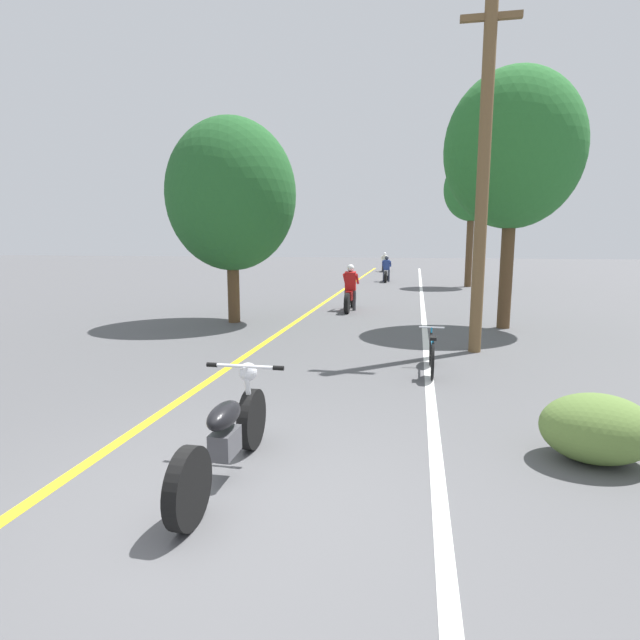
{
  "coord_description": "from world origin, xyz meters",
  "views": [
    {
      "loc": [
        1.51,
        -3.79,
        2.23
      ],
      "look_at": [
        -0.06,
        4.34,
        0.9
      ],
      "focal_mm": 28.0,
      "sensor_mm": 36.0,
      "label": 1
    }
  ],
  "objects_px": {
    "utility_pole": "(483,172)",
    "motorcycle_rider_lead": "(350,293)",
    "motorcycle_rider_mid": "(386,272)",
    "roadside_tree_right_near": "(513,150)",
    "motorcycle_rider_far": "(385,264)",
    "bicycle_parked": "(432,353)",
    "roadside_tree_right_far": "(472,190)",
    "motorcycle_foreground": "(227,436)",
    "roadside_tree_left": "(231,195)"
  },
  "relations": [
    {
      "from": "utility_pole",
      "to": "motorcycle_rider_lead",
      "type": "relative_size",
      "value": 3.16
    },
    {
      "from": "motorcycle_rider_mid",
      "to": "roadside_tree_right_near",
      "type": "bearing_deg",
      "value": -74.69
    },
    {
      "from": "motorcycle_rider_far",
      "to": "bicycle_parked",
      "type": "bearing_deg",
      "value": -84.77
    },
    {
      "from": "motorcycle_rider_mid",
      "to": "utility_pole",
      "type": "bearing_deg",
      "value": -80.68
    },
    {
      "from": "utility_pole",
      "to": "motorcycle_rider_mid",
      "type": "height_order",
      "value": "utility_pole"
    },
    {
      "from": "roadside_tree_right_near",
      "to": "motorcycle_rider_far",
      "type": "xyz_separation_m",
      "value": [
        -4.44,
        22.67,
        -3.87
      ]
    },
    {
      "from": "roadside_tree_right_far",
      "to": "motorcycle_rider_mid",
      "type": "bearing_deg",
      "value": 150.91
    },
    {
      "from": "roadside_tree_right_far",
      "to": "bicycle_parked",
      "type": "height_order",
      "value": "roadside_tree_right_far"
    },
    {
      "from": "motorcycle_rider_far",
      "to": "utility_pole",
      "type": "bearing_deg",
      "value": -82.42
    },
    {
      "from": "bicycle_parked",
      "to": "roadside_tree_right_far",
      "type": "bearing_deg",
      "value": 82.48
    },
    {
      "from": "motorcycle_rider_lead",
      "to": "motorcycle_rider_mid",
      "type": "bearing_deg",
      "value": 87.6
    },
    {
      "from": "roadside_tree_right_near",
      "to": "bicycle_parked",
      "type": "xyz_separation_m",
      "value": [
        -1.93,
        -4.77,
        -4.05
      ]
    },
    {
      "from": "roadside_tree_right_far",
      "to": "motorcycle_foreground",
      "type": "height_order",
      "value": "roadside_tree_right_far"
    },
    {
      "from": "motorcycle_rider_lead",
      "to": "motorcycle_rider_far",
      "type": "bearing_deg",
      "value": 90.48
    },
    {
      "from": "roadside_tree_left",
      "to": "motorcycle_rider_mid",
      "type": "height_order",
      "value": "roadside_tree_left"
    },
    {
      "from": "roadside_tree_right_far",
      "to": "roadside_tree_left",
      "type": "bearing_deg",
      "value": -121.28
    },
    {
      "from": "utility_pole",
      "to": "roadside_tree_right_near",
      "type": "height_order",
      "value": "utility_pole"
    },
    {
      "from": "roadside_tree_right_near",
      "to": "roadside_tree_left",
      "type": "distance_m",
      "value": 7.18
    },
    {
      "from": "roadside_tree_right_near",
      "to": "roadside_tree_right_far",
      "type": "distance_m",
      "value": 11.63
    },
    {
      "from": "roadside_tree_right_far",
      "to": "motorcycle_foreground",
      "type": "relative_size",
      "value": 2.78
    },
    {
      "from": "motorcycle_rider_mid",
      "to": "motorcycle_rider_far",
      "type": "relative_size",
      "value": 0.93
    },
    {
      "from": "motorcycle_foreground",
      "to": "motorcycle_rider_mid",
      "type": "height_order",
      "value": "motorcycle_rider_mid"
    },
    {
      "from": "utility_pole",
      "to": "motorcycle_rider_mid",
      "type": "distance_m",
      "value": 17.36
    },
    {
      "from": "motorcycle_foreground",
      "to": "motorcycle_rider_mid",
      "type": "distance_m",
      "value": 22.95
    },
    {
      "from": "motorcycle_foreground",
      "to": "motorcycle_rider_far",
      "type": "distance_m",
      "value": 31.75
    },
    {
      "from": "motorcycle_rider_mid",
      "to": "bicycle_parked",
      "type": "relative_size",
      "value": 1.26
    },
    {
      "from": "roadside_tree_right_near",
      "to": "roadside_tree_right_far",
      "type": "xyz_separation_m",
      "value": [
        0.23,
        11.63,
        0.16
      ]
    },
    {
      "from": "motorcycle_rider_lead",
      "to": "roadside_tree_right_far",
      "type": "bearing_deg",
      "value": 63.73
    },
    {
      "from": "roadside_tree_right_near",
      "to": "roadside_tree_left",
      "type": "relative_size",
      "value": 1.17
    },
    {
      "from": "roadside_tree_left",
      "to": "motorcycle_foreground",
      "type": "bearing_deg",
      "value": -69.88
    },
    {
      "from": "roadside_tree_left",
      "to": "motorcycle_rider_mid",
      "type": "xyz_separation_m",
      "value": [
        3.3,
        14.31,
        -2.88
      ]
    },
    {
      "from": "roadside_tree_right_far",
      "to": "motorcycle_foreground",
      "type": "bearing_deg",
      "value": -101.36
    },
    {
      "from": "roadside_tree_right_near",
      "to": "roadside_tree_right_far",
      "type": "height_order",
      "value": "roadside_tree_right_near"
    },
    {
      "from": "motorcycle_rider_mid",
      "to": "motorcycle_foreground",
      "type": "bearing_deg",
      "value": -90.32
    },
    {
      "from": "motorcycle_foreground",
      "to": "motorcycle_rider_far",
      "type": "height_order",
      "value": "motorcycle_rider_far"
    },
    {
      "from": "motorcycle_rider_mid",
      "to": "roadside_tree_left",
      "type": "bearing_deg",
      "value": -102.98
    },
    {
      "from": "roadside_tree_left",
      "to": "motorcycle_rider_far",
      "type": "xyz_separation_m",
      "value": [
        2.65,
        23.1,
        -2.88
      ]
    },
    {
      "from": "roadside_tree_right_far",
      "to": "motorcycle_rider_mid",
      "type": "xyz_separation_m",
      "value": [
        -4.03,
        2.24,
        -4.02
      ]
    },
    {
      "from": "roadside_tree_right_near",
      "to": "roadside_tree_right_far",
      "type": "relative_size",
      "value": 1.04
    },
    {
      "from": "utility_pole",
      "to": "roadside_tree_left",
      "type": "xyz_separation_m",
      "value": [
        -6.07,
        2.56,
        -0.12
      ]
    },
    {
      "from": "motorcycle_rider_mid",
      "to": "motorcycle_rider_far",
      "type": "distance_m",
      "value": 8.82
    },
    {
      "from": "motorcycle_foreground",
      "to": "motorcycle_rider_lead",
      "type": "distance_m",
      "value": 11.58
    },
    {
      "from": "roadside_tree_right_far",
      "to": "motorcycle_foreground",
      "type": "distance_m",
      "value": 21.52
    },
    {
      "from": "motorcycle_foreground",
      "to": "motorcycle_rider_far",
      "type": "xyz_separation_m",
      "value": [
        -0.51,
        31.75,
        0.09
      ]
    },
    {
      "from": "motorcycle_foreground",
      "to": "roadside_tree_right_far",
      "type": "bearing_deg",
      "value": 78.64
    },
    {
      "from": "roadside_tree_right_far",
      "to": "motorcycle_rider_lead",
      "type": "height_order",
      "value": "roadside_tree_right_far"
    },
    {
      "from": "utility_pole",
      "to": "motorcycle_rider_mid",
      "type": "xyz_separation_m",
      "value": [
        -2.77,
        16.87,
        -3.0
      ]
    },
    {
      "from": "motorcycle_rider_lead",
      "to": "motorcycle_rider_mid",
      "type": "height_order",
      "value": "motorcycle_rider_lead"
    },
    {
      "from": "motorcycle_rider_far",
      "to": "bicycle_parked",
      "type": "height_order",
      "value": "motorcycle_rider_far"
    },
    {
      "from": "roadside_tree_right_far",
      "to": "roadside_tree_left",
      "type": "distance_m",
      "value": 14.16
    }
  ]
}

